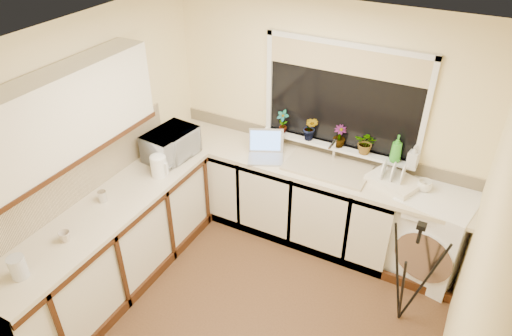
{
  "coord_description": "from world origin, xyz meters",
  "views": [
    {
      "loc": [
        1.36,
        -2.53,
        3.42
      ],
      "look_at": [
        -0.25,
        0.55,
        1.15
      ],
      "focal_mm": 32.71,
      "sensor_mm": 36.0,
      "label": 1
    }
  ],
  "objects_px": {
    "plant_c": "(340,136)",
    "plant_a": "(283,122)",
    "dish_rack": "(394,181)",
    "plant_b": "(311,128)",
    "microwave": "(171,145)",
    "glass_jug": "(18,267)",
    "soap_bottle_green": "(397,149)",
    "washing_machine": "(430,235)",
    "cup_left": "(65,237)",
    "soap_bottle_clear": "(414,156)",
    "steel_jar": "(102,196)",
    "laptop": "(266,150)",
    "tripod": "(410,274)",
    "kettle": "(159,166)",
    "plant_d": "(366,143)",
    "cup_back": "(425,186)"
  },
  "relations": [
    {
      "from": "plant_c",
      "to": "microwave",
      "type": "bearing_deg",
      "value": -153.49
    },
    {
      "from": "dish_rack",
      "to": "plant_a",
      "type": "bearing_deg",
      "value": -166.37
    },
    {
      "from": "plant_c",
      "to": "plant_a",
      "type": "bearing_deg",
      "value": -179.15
    },
    {
      "from": "plant_d",
      "to": "cup_left",
      "type": "relative_size",
      "value": 2.45
    },
    {
      "from": "plant_a",
      "to": "plant_b",
      "type": "xyz_separation_m",
      "value": [
        0.31,
        -0.01,
        0.01
      ]
    },
    {
      "from": "plant_c",
      "to": "plant_b",
      "type": "bearing_deg",
      "value": -176.87
    },
    {
      "from": "plant_a",
      "to": "soap_bottle_green",
      "type": "bearing_deg",
      "value": -0.75
    },
    {
      "from": "plant_b",
      "to": "plant_c",
      "type": "relative_size",
      "value": 1.2
    },
    {
      "from": "dish_rack",
      "to": "plant_a",
      "type": "relative_size",
      "value": 1.75
    },
    {
      "from": "washing_machine",
      "to": "soap_bottle_clear",
      "type": "height_order",
      "value": "soap_bottle_clear"
    },
    {
      "from": "plant_d",
      "to": "glass_jug",
      "type": "bearing_deg",
      "value": -124.3
    },
    {
      "from": "washing_machine",
      "to": "soap_bottle_clear",
      "type": "bearing_deg",
      "value": 162.87
    },
    {
      "from": "microwave",
      "to": "soap_bottle_green",
      "type": "height_order",
      "value": "soap_bottle_green"
    },
    {
      "from": "plant_c",
      "to": "soap_bottle_green",
      "type": "bearing_deg",
      "value": -2.5
    },
    {
      "from": "plant_b",
      "to": "cup_back",
      "type": "distance_m",
      "value": 1.22
    },
    {
      "from": "soap_bottle_green",
      "to": "plant_c",
      "type": "bearing_deg",
      "value": 177.5
    },
    {
      "from": "steel_jar",
      "to": "cup_back",
      "type": "height_order",
      "value": "cup_back"
    },
    {
      "from": "tripod",
      "to": "plant_d",
      "type": "distance_m",
      "value": 1.3
    },
    {
      "from": "washing_machine",
      "to": "glass_jug",
      "type": "height_order",
      "value": "glass_jug"
    },
    {
      "from": "kettle",
      "to": "cup_back",
      "type": "bearing_deg",
      "value": 21.78
    },
    {
      "from": "plant_d",
      "to": "soap_bottle_green",
      "type": "xyz_separation_m",
      "value": [
        0.29,
        -0.01,
        0.02
      ]
    },
    {
      "from": "microwave",
      "to": "glass_jug",
      "type": "bearing_deg",
      "value": -173.84
    },
    {
      "from": "plant_a",
      "to": "plant_c",
      "type": "relative_size",
      "value": 1.14
    },
    {
      "from": "plant_a",
      "to": "cup_back",
      "type": "xyz_separation_m",
      "value": [
        1.51,
        -0.15,
        -0.22
      ]
    },
    {
      "from": "plant_b",
      "to": "microwave",
      "type": "bearing_deg",
      "value": -148.59
    },
    {
      "from": "plant_b",
      "to": "dish_rack",
      "type": "bearing_deg",
      "value": -10.49
    },
    {
      "from": "kettle",
      "to": "glass_jug",
      "type": "bearing_deg",
      "value": -93.11
    },
    {
      "from": "plant_a",
      "to": "soap_bottle_clear",
      "type": "bearing_deg",
      "value": -0.25
    },
    {
      "from": "plant_a",
      "to": "plant_c",
      "type": "height_order",
      "value": "plant_a"
    },
    {
      "from": "laptop",
      "to": "steel_jar",
      "type": "height_order",
      "value": "laptop"
    },
    {
      "from": "washing_machine",
      "to": "soap_bottle_clear",
      "type": "distance_m",
      "value": 0.79
    },
    {
      "from": "microwave",
      "to": "plant_a",
      "type": "bearing_deg",
      "value": -44.3
    },
    {
      "from": "kettle",
      "to": "steel_jar",
      "type": "distance_m",
      "value": 0.6
    },
    {
      "from": "dish_rack",
      "to": "soap_bottle_clear",
      "type": "height_order",
      "value": "soap_bottle_clear"
    },
    {
      "from": "tripod",
      "to": "soap_bottle_green",
      "type": "relative_size",
      "value": 3.96
    },
    {
      "from": "laptop",
      "to": "dish_rack",
      "type": "height_order",
      "value": "laptop"
    },
    {
      "from": "washing_machine",
      "to": "glass_jug",
      "type": "bearing_deg",
      "value": -124.98
    },
    {
      "from": "washing_machine",
      "to": "steel_jar",
      "type": "height_order",
      "value": "steel_jar"
    },
    {
      "from": "plant_b",
      "to": "soap_bottle_clear",
      "type": "relative_size",
      "value": 1.29
    },
    {
      "from": "tripod",
      "to": "washing_machine",
      "type": "bearing_deg",
      "value": 62.27
    },
    {
      "from": "kettle",
      "to": "plant_d",
      "type": "relative_size",
      "value": 0.87
    },
    {
      "from": "laptop",
      "to": "tripod",
      "type": "relative_size",
      "value": 0.42
    },
    {
      "from": "washing_machine",
      "to": "cup_left",
      "type": "height_order",
      "value": "cup_left"
    },
    {
      "from": "washing_machine",
      "to": "glass_jug",
      "type": "relative_size",
      "value": 5.06
    },
    {
      "from": "glass_jug",
      "to": "plant_c",
      "type": "relative_size",
      "value": 0.8
    },
    {
      "from": "kettle",
      "to": "microwave",
      "type": "xyz_separation_m",
      "value": [
        -0.09,
        0.33,
        0.05
      ]
    },
    {
      "from": "kettle",
      "to": "microwave",
      "type": "bearing_deg",
      "value": 105.7
    },
    {
      "from": "kettle",
      "to": "glass_jug",
      "type": "distance_m",
      "value": 1.53
    },
    {
      "from": "steel_jar",
      "to": "plant_b",
      "type": "relative_size",
      "value": 0.38
    },
    {
      "from": "cup_left",
      "to": "laptop",
      "type": "bearing_deg",
      "value": 66.12
    }
  ]
}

